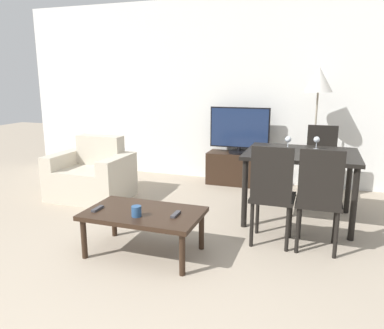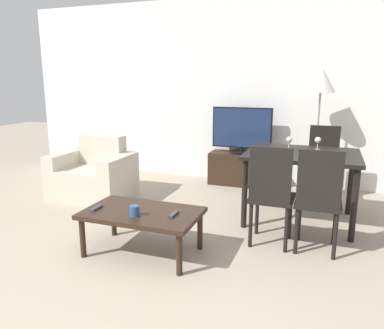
% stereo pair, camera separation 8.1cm
% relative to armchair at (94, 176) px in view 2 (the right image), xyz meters
% --- Properties ---
extents(ground_plane, '(18.00, 18.00, 0.00)m').
position_rel_armchair_xyz_m(ground_plane, '(1.58, -2.30, -0.29)').
color(ground_plane, tan).
extents(wall_back, '(7.15, 0.06, 2.70)m').
position_rel_armchair_xyz_m(wall_back, '(1.58, 1.51, 1.06)').
color(wall_back, white).
rests_on(wall_back, ground_plane).
extents(armchair, '(0.99, 0.74, 0.79)m').
position_rel_armchair_xyz_m(armchair, '(0.00, 0.00, 0.00)').
color(armchair, beige).
rests_on(armchair, ground_plane).
extents(tv_stand, '(0.91, 0.37, 0.47)m').
position_rel_armchair_xyz_m(tv_stand, '(1.70, 1.25, -0.05)').
color(tv_stand, black).
rests_on(tv_stand, ground_plane).
extents(tv, '(0.87, 0.30, 0.67)m').
position_rel_armchair_xyz_m(tv, '(1.70, 1.25, 0.52)').
color(tv, black).
rests_on(tv, tv_stand).
extents(coffee_table, '(1.03, 0.62, 0.40)m').
position_rel_armchair_xyz_m(coffee_table, '(1.38, -1.26, 0.07)').
color(coffee_table, black).
rests_on(coffee_table, ground_plane).
extents(dining_table, '(1.18, 0.93, 0.77)m').
position_rel_armchair_xyz_m(dining_table, '(2.63, 0.05, 0.39)').
color(dining_table, black).
rests_on(dining_table, ground_plane).
extents(dining_chair_near, '(0.40, 0.40, 0.97)m').
position_rel_armchair_xyz_m(dining_chair_near, '(2.43, -0.73, 0.25)').
color(dining_chair_near, black).
rests_on(dining_chair_near, ground_plane).
extents(dining_chair_far, '(0.40, 0.40, 0.97)m').
position_rel_armchair_xyz_m(dining_chair_far, '(2.84, 0.83, 0.25)').
color(dining_chair_far, black).
rests_on(dining_chair_far, ground_plane).
extents(dining_chair_near_right, '(0.40, 0.40, 0.97)m').
position_rel_armchair_xyz_m(dining_chair_near_right, '(2.84, -0.73, 0.25)').
color(dining_chair_near_right, black).
rests_on(dining_chair_near_right, ground_plane).
extents(floor_lamp, '(0.36, 0.36, 1.69)m').
position_rel_armchair_xyz_m(floor_lamp, '(2.74, 1.07, 1.18)').
color(floor_lamp, gray).
rests_on(floor_lamp, ground_plane).
extents(remote_primary, '(0.04, 0.15, 0.02)m').
position_rel_armchair_xyz_m(remote_primary, '(1.68, -1.26, 0.12)').
color(remote_primary, '#38383D').
rests_on(remote_primary, coffee_table).
extents(remote_secondary, '(0.04, 0.15, 0.02)m').
position_rel_armchair_xyz_m(remote_secondary, '(0.97, -1.36, 0.12)').
color(remote_secondary, '#38383D').
rests_on(remote_secondary, coffee_table).
extents(cup_white_near, '(0.08, 0.08, 0.09)m').
position_rel_armchair_xyz_m(cup_white_near, '(1.38, -1.40, 0.16)').
color(cup_white_near, navy).
rests_on(cup_white_near, coffee_table).
extents(wine_glass_left, '(0.07, 0.07, 0.15)m').
position_rel_armchair_xyz_m(wine_glass_left, '(2.47, 0.17, 0.59)').
color(wine_glass_left, silver).
rests_on(wine_glass_left, dining_table).
extents(wine_glass_center, '(0.07, 0.07, 0.15)m').
position_rel_armchair_xyz_m(wine_glass_center, '(2.77, 0.25, 0.59)').
color(wine_glass_center, silver).
rests_on(wine_glass_center, dining_table).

